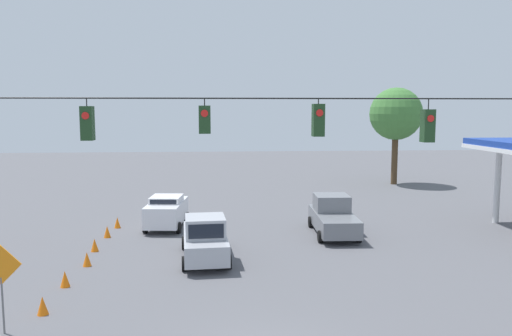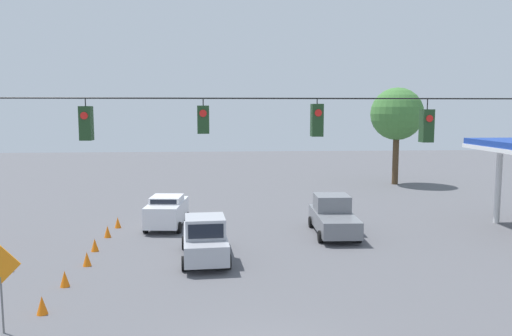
% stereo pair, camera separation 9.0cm
% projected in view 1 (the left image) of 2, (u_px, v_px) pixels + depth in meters
% --- Properties ---
extents(overhead_signal_span, '(22.61, 0.38, 7.89)m').
position_uv_depth(overhead_signal_span, '(263.00, 175.00, 14.17)').
color(overhead_signal_span, slate).
rests_on(overhead_signal_span, ground_plane).
extents(pickup_truck_silver_withflow_mid, '(2.42, 5.35, 2.12)m').
position_uv_depth(pickup_truck_silver_withflow_mid, '(205.00, 239.00, 23.02)').
color(pickup_truck_silver_withflow_mid, '#A8AAB2').
rests_on(pickup_truck_silver_withflow_mid, ground_plane).
extents(pickup_truck_grey_oncoming_far, '(2.40, 5.36, 2.12)m').
position_uv_depth(pickup_truck_grey_oncoming_far, '(333.00, 216.00, 27.81)').
color(pickup_truck_grey_oncoming_far, slate).
rests_on(pickup_truck_grey_oncoming_far, ground_plane).
extents(sedan_white_withflow_far, '(2.43, 4.35, 1.88)m').
position_uv_depth(sedan_white_withflow_far, '(167.00, 211.00, 29.25)').
color(sedan_white_withflow_far, silver).
rests_on(sedan_white_withflow_far, ground_plane).
extents(traffic_cone_nearest, '(0.37, 0.37, 0.64)m').
position_uv_depth(traffic_cone_nearest, '(43.00, 305.00, 16.85)').
color(traffic_cone_nearest, orange).
rests_on(traffic_cone_nearest, ground_plane).
extents(traffic_cone_second, '(0.37, 0.37, 0.64)m').
position_uv_depth(traffic_cone_second, '(65.00, 279.00, 19.49)').
color(traffic_cone_second, orange).
rests_on(traffic_cone_second, ground_plane).
extents(traffic_cone_third, '(0.37, 0.37, 0.64)m').
position_uv_depth(traffic_cone_third, '(87.00, 259.00, 22.08)').
color(traffic_cone_third, orange).
rests_on(traffic_cone_third, ground_plane).
extents(traffic_cone_fourth, '(0.37, 0.37, 0.64)m').
position_uv_depth(traffic_cone_fourth, '(95.00, 245.00, 24.37)').
color(traffic_cone_fourth, orange).
rests_on(traffic_cone_fourth, ground_plane).
extents(traffic_cone_fifth, '(0.37, 0.37, 0.64)m').
position_uv_depth(traffic_cone_fifth, '(107.00, 232.00, 27.03)').
color(traffic_cone_fifth, orange).
rests_on(traffic_cone_fifth, ground_plane).
extents(traffic_cone_farthest, '(0.37, 0.37, 0.64)m').
position_uv_depth(traffic_cone_farthest, '(117.00, 223.00, 29.22)').
color(traffic_cone_farthest, orange).
rests_on(traffic_cone_farthest, ground_plane).
extents(work_zone_sign, '(1.27, 0.06, 2.84)m').
position_uv_depth(work_zone_sign, '(1.00, 271.00, 15.23)').
color(work_zone_sign, slate).
rests_on(work_zone_sign, ground_plane).
extents(tree_horizon_left, '(4.81, 4.81, 8.93)m').
position_uv_depth(tree_horizon_left, '(396.00, 114.00, 45.77)').
color(tree_horizon_left, '#4C3823').
rests_on(tree_horizon_left, ground_plane).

